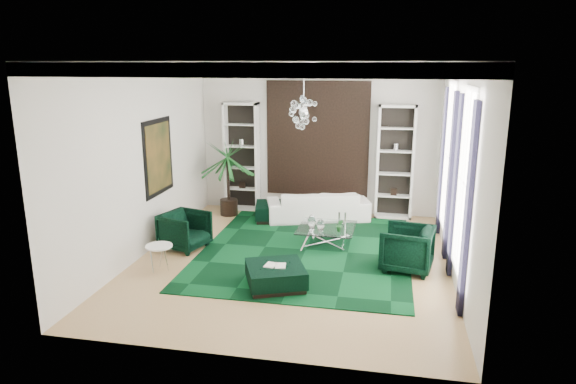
% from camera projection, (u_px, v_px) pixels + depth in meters
% --- Properties ---
extents(floor, '(6.00, 7.00, 0.02)m').
position_uv_depth(floor, '(292.00, 260.00, 10.12)').
color(floor, tan).
rests_on(floor, ground).
extents(ceiling, '(6.00, 7.00, 0.02)m').
position_uv_depth(ceiling, '(292.00, 61.00, 9.18)').
color(ceiling, white).
rests_on(ceiling, ground).
extents(wall_back, '(6.00, 0.02, 3.80)m').
position_uv_depth(wall_back, '(318.00, 139.00, 12.99)').
color(wall_back, silver).
rests_on(wall_back, ground).
extents(wall_front, '(6.00, 0.02, 3.80)m').
position_uv_depth(wall_front, '(240.00, 220.00, 6.31)').
color(wall_front, silver).
rests_on(wall_front, ground).
extents(wall_left, '(0.02, 7.00, 3.80)m').
position_uv_depth(wall_left, '(144.00, 160.00, 10.21)').
color(wall_left, silver).
rests_on(wall_left, ground).
extents(wall_right, '(0.02, 7.00, 3.80)m').
position_uv_depth(wall_right, '(459.00, 172.00, 9.09)').
color(wall_right, silver).
rests_on(wall_right, ground).
extents(crown_molding, '(6.00, 7.00, 0.18)m').
position_uv_depth(crown_molding, '(292.00, 67.00, 9.20)').
color(crown_molding, white).
rests_on(crown_molding, ceiling).
extents(ceiling_medallion, '(0.90, 0.90, 0.05)m').
position_uv_depth(ceiling_medallion, '(295.00, 63.00, 9.47)').
color(ceiling_medallion, white).
rests_on(ceiling_medallion, ceiling).
extents(tapestry, '(2.50, 0.06, 2.80)m').
position_uv_depth(tapestry, '(317.00, 139.00, 12.94)').
color(tapestry, black).
rests_on(tapestry, wall_back).
extents(shelving_left, '(0.90, 0.38, 2.80)m').
position_uv_depth(shelving_left, '(242.00, 157.00, 13.28)').
color(shelving_left, white).
rests_on(shelving_left, floor).
extents(shelving_right, '(0.90, 0.38, 2.80)m').
position_uv_depth(shelving_right, '(395.00, 163.00, 12.56)').
color(shelving_right, white).
rests_on(shelving_right, floor).
extents(painting, '(0.04, 1.30, 1.60)m').
position_uv_depth(painting, '(159.00, 157.00, 10.78)').
color(painting, black).
rests_on(painting, wall_left).
extents(window_near, '(0.03, 1.10, 2.90)m').
position_uv_depth(window_near, '(465.00, 183.00, 8.23)').
color(window_near, white).
rests_on(window_near, wall_right).
extents(curtain_near_a, '(0.07, 0.30, 3.25)m').
position_uv_depth(curtain_near_a, '(468.00, 212.00, 7.56)').
color(curtain_near_a, black).
rests_on(curtain_near_a, floor).
extents(curtain_near_b, '(0.07, 0.30, 3.25)m').
position_uv_depth(curtain_near_b, '(455.00, 187.00, 9.04)').
color(curtain_near_b, black).
rests_on(curtain_near_b, floor).
extents(window_far, '(0.03, 1.10, 2.90)m').
position_uv_depth(window_far, '(449.00, 157.00, 10.52)').
color(window_far, white).
rests_on(window_far, wall_right).
extents(curtain_far_a, '(0.07, 0.30, 3.25)m').
position_uv_depth(curtain_far_a, '(450.00, 177.00, 9.84)').
color(curtain_far_a, black).
rests_on(curtain_far_a, floor).
extents(curtain_far_b, '(0.07, 0.30, 3.25)m').
position_uv_depth(curtain_far_b, '(442.00, 162.00, 11.33)').
color(curtain_far_b, black).
rests_on(curtain_far_b, floor).
extents(rug, '(4.20, 5.00, 0.02)m').
position_uv_depth(rug, '(306.00, 250.00, 10.62)').
color(rug, black).
rests_on(rug, floor).
extents(sofa, '(2.64, 1.64, 0.72)m').
position_uv_depth(sofa, '(318.00, 205.00, 12.63)').
color(sofa, white).
rests_on(sofa, floor).
extents(armchair_left, '(1.06, 1.05, 0.78)m').
position_uv_depth(armchair_left, '(185.00, 231.00, 10.65)').
color(armchair_left, black).
rests_on(armchair_left, floor).
extents(armchair_right, '(1.07, 1.05, 0.84)m').
position_uv_depth(armchair_right, '(407.00, 248.00, 9.55)').
color(armchair_right, black).
rests_on(armchair_right, floor).
extents(coffee_table, '(1.20, 1.20, 0.40)m').
position_uv_depth(coffee_table, '(327.00, 236.00, 10.89)').
color(coffee_table, white).
rests_on(coffee_table, floor).
extents(ottoman_side, '(1.11, 1.11, 0.42)m').
position_uv_depth(ottoman_side, '(275.00, 212.00, 12.62)').
color(ottoman_side, black).
rests_on(ottoman_side, floor).
extents(ottoman_front, '(1.25, 1.25, 0.38)m').
position_uv_depth(ottoman_front, '(276.00, 276.00, 8.87)').
color(ottoman_front, black).
rests_on(ottoman_front, floor).
extents(book, '(0.37, 0.25, 0.03)m').
position_uv_depth(book, '(276.00, 265.00, 8.82)').
color(book, white).
rests_on(book, ottoman_front).
extents(side_table, '(0.63, 0.63, 0.48)m').
position_uv_depth(side_table, '(160.00, 258.00, 9.56)').
color(side_table, white).
rests_on(side_table, floor).
extents(palm, '(1.83, 1.83, 2.43)m').
position_uv_depth(palm, '(228.00, 168.00, 12.82)').
color(palm, '#195420').
rests_on(palm, floor).
extents(chandelier, '(0.76, 0.76, 0.68)m').
position_uv_depth(chandelier, '(304.00, 112.00, 9.84)').
color(chandelier, white).
rests_on(chandelier, ceiling).
extents(table_plant, '(0.16, 0.13, 0.27)m').
position_uv_depth(table_plant, '(340.00, 225.00, 10.52)').
color(table_plant, '#195420').
rests_on(table_plant, coffee_table).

